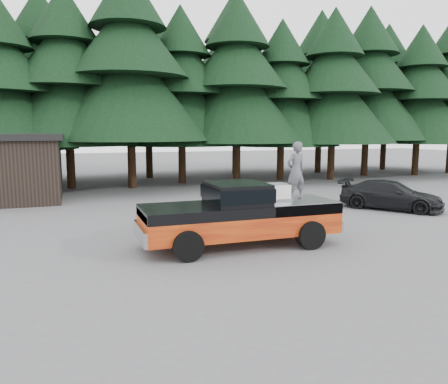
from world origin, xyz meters
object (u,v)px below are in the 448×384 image
object	(u,v)px
pickup_truck	(240,224)
parked_car	(391,195)
air_compressor	(277,193)
man_on_bed	(296,171)

from	to	relation	value
pickup_truck	parked_car	world-z (taller)	pickup_truck
air_compressor	man_on_bed	size ratio (longest dim) A/B	0.37
air_compressor	pickup_truck	bearing A→B (deg)	179.15
air_compressor	man_on_bed	bearing A→B (deg)	-16.57
air_compressor	parked_car	distance (m)	8.21
pickup_truck	man_on_bed	xyz separation A→B (m)	(1.82, -0.07, 1.55)
man_on_bed	parked_car	world-z (taller)	man_on_bed
air_compressor	man_on_bed	distance (m)	0.88
pickup_truck	man_on_bed	distance (m)	2.39
air_compressor	parked_car	xyz separation A→B (m)	(7.33, 3.57, -0.93)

